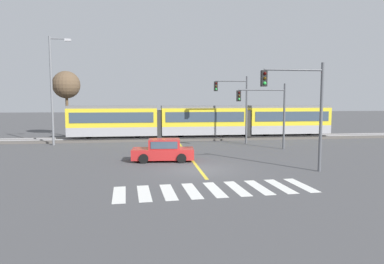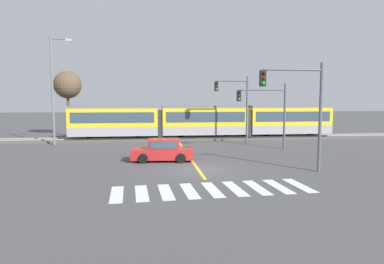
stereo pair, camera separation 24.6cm
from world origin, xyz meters
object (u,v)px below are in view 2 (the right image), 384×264
Objects in this scene: traffic_light_mid_right at (268,106)px; bare_tree_far_west at (68,85)px; sedan_crossing at (163,151)px; traffic_light_far_right at (237,100)px; light_rail_tram at (204,120)px; street_lamp_west at (54,85)px; traffic_light_near_right at (301,100)px.

bare_tree_far_west is (-19.17, 13.42, 2.20)m from traffic_light_mid_right.
traffic_light_far_right is at bearing 48.52° from sedan_crossing.
light_rail_tram is 2.82× the size of street_lamp_west.
traffic_light_far_right is at bearing -4.47° from street_lamp_west.
sedan_crossing is at bearing 148.88° from traffic_light_near_right.
traffic_light_far_right is (2.38, -4.56, 2.14)m from light_rail_tram.
sedan_crossing is at bearing -111.12° from light_rail_tram.
bare_tree_far_west reaches higher than traffic_light_far_right.
sedan_crossing is 11.64m from traffic_light_far_right.
street_lamp_west reaches higher than sedan_crossing.
sedan_crossing is 9.69m from traffic_light_near_right.
traffic_light_mid_right reaches higher than sedan_crossing.
traffic_light_mid_right is 23.51m from bare_tree_far_west.
street_lamp_west reaches higher than traffic_light_mid_right.
sedan_crossing is 14.41m from street_lamp_west.
traffic_light_far_right is 19.99m from bare_tree_far_west.
sedan_crossing is 0.67× the size of traffic_light_far_right.
light_rail_tram is 13.87m from sedan_crossing.
light_rail_tram reaches higher than sedan_crossing.
traffic_light_far_right reaches higher than traffic_light_near_right.
bare_tree_far_west reaches higher than traffic_light_near_right.
bare_tree_far_west is at bearing 162.05° from light_rail_tram.
traffic_light_near_right is at bearing -88.32° from traffic_light_far_right.
traffic_light_far_right is 0.86× the size of bare_tree_far_west.
street_lamp_west is 1.33× the size of bare_tree_far_west.
traffic_light_near_right reaches higher than traffic_light_mid_right.
street_lamp_west reaches higher than traffic_light_near_right.
light_rail_tram is at bearing 98.95° from traffic_light_near_right.
bare_tree_far_west is (-15.15, 4.91, 3.83)m from light_rail_tram.
traffic_light_near_right is 1.14× the size of traffic_light_mid_right.
street_lamp_west is at bearing 175.53° from traffic_light_far_right.
street_lamp_west reaches higher than traffic_light_far_right.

